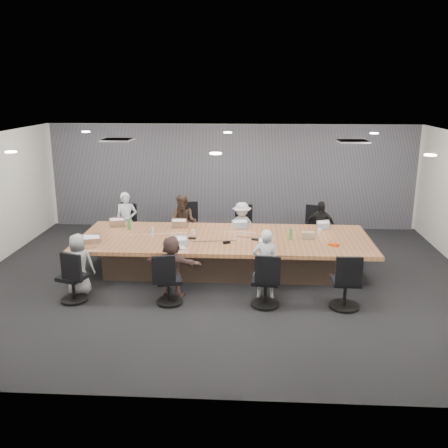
# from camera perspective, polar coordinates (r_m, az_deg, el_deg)

# --- Properties ---
(floor) EXTENTS (10.00, 8.00, 0.00)m
(floor) POSITION_cam_1_polar(r_m,az_deg,el_deg) (10.11, -0.13, -6.35)
(floor) COLOR black
(floor) RESTS_ON ground
(ceiling) EXTENTS (10.00, 8.00, 0.00)m
(ceiling) POSITION_cam_1_polar(r_m,az_deg,el_deg) (9.43, -0.14, 9.64)
(ceiling) COLOR white
(ceiling) RESTS_ON wall_back
(wall_back) EXTENTS (10.00, 0.00, 2.80)m
(wall_back) POSITION_cam_1_polar(r_m,az_deg,el_deg) (13.59, 0.88, 5.46)
(wall_back) COLOR silver
(wall_back) RESTS_ON ground
(wall_front) EXTENTS (10.00, 0.00, 2.80)m
(wall_front) POSITION_cam_1_polar(r_m,az_deg,el_deg) (5.89, -2.50, -8.11)
(wall_front) COLOR silver
(wall_front) RESTS_ON ground
(curtain) EXTENTS (9.80, 0.04, 2.80)m
(curtain) POSITION_cam_1_polar(r_m,az_deg,el_deg) (13.51, 0.87, 5.40)
(curtain) COLOR slate
(curtain) RESTS_ON ground
(conference_table) EXTENTS (6.00, 2.20, 0.74)m
(conference_table) POSITION_cam_1_polar(r_m,az_deg,el_deg) (10.44, 0.03, -3.29)
(conference_table) COLOR brown
(conference_table) RESTS_ON ground
(chair_0) EXTENTS (0.68, 0.68, 0.79)m
(chair_0) POSITION_cam_1_polar(r_m,az_deg,el_deg) (12.41, -10.61, -0.55)
(chair_0) COLOR black
(chair_0) RESTS_ON ground
(chair_1) EXTENTS (0.69, 0.69, 0.87)m
(chair_1) POSITION_cam_1_polar(r_m,az_deg,el_deg) (12.14, -4.38, -0.46)
(chair_1) COLOR black
(chair_1) RESTS_ON ground
(chair_2) EXTENTS (0.59, 0.59, 0.78)m
(chair_2) POSITION_cam_1_polar(r_m,az_deg,el_deg) (12.05, 2.07, -0.78)
(chair_2) COLOR black
(chair_2) RESTS_ON ground
(chair_3) EXTENTS (0.68, 0.68, 0.80)m
(chair_3) POSITION_cam_1_polar(r_m,az_deg,el_deg) (12.15, 10.64, -0.85)
(chair_3) COLOR black
(chair_3) RESTS_ON ground
(chair_4) EXTENTS (0.65, 0.65, 0.76)m
(chair_4) POSITION_cam_1_polar(r_m,az_deg,el_deg) (9.40, -16.89, -6.30)
(chair_4) COLOR black
(chair_4) RESTS_ON ground
(chair_5) EXTENTS (0.60, 0.60, 0.74)m
(chair_5) POSITION_cam_1_polar(r_m,az_deg,el_deg) (8.96, -6.28, -6.83)
(chair_5) COLOR black
(chair_5) RESTS_ON ground
(chair_6) EXTENTS (0.59, 0.59, 0.80)m
(chair_6) POSITION_cam_1_polar(r_m,az_deg,el_deg) (8.83, 4.76, -6.92)
(chair_6) COLOR black
(chair_6) RESTS_ON ground
(chair_7) EXTENTS (0.56, 0.56, 0.83)m
(chair_7) POSITION_cam_1_polar(r_m,az_deg,el_deg) (8.98, 13.71, -6.86)
(chair_7) COLOR black
(chair_7) RESTS_ON ground
(person_0) EXTENTS (0.54, 0.39, 1.37)m
(person_0) POSITION_cam_1_polar(r_m,az_deg,el_deg) (12.00, -11.07, 0.33)
(person_0) COLOR silver
(person_0) RESTS_ON ground
(laptop_0) EXTENTS (0.37, 0.30, 0.02)m
(laptop_0) POSITION_cam_1_polar(r_m,az_deg,el_deg) (11.47, -11.75, -0.07)
(laptop_0) COLOR #8C6647
(laptop_0) RESTS_ON conference_table
(person_1) EXTENTS (0.72, 0.60, 1.32)m
(person_1) POSITION_cam_1_polar(r_m,az_deg,el_deg) (11.75, -4.63, 0.13)
(person_1) COLOR #3F2D23
(person_1) RESTS_ON ground
(laptop_1) EXTENTS (0.34, 0.24, 0.02)m
(laptop_1) POSITION_cam_1_polar(r_m,az_deg,el_deg) (11.20, -5.02, -0.18)
(laptop_1) COLOR #8C6647
(laptop_1) RESTS_ON conference_table
(person_2) EXTENTS (0.79, 0.49, 1.17)m
(person_2) POSITION_cam_1_polar(r_m,az_deg,el_deg) (11.66, 2.04, -0.33)
(person_2) COLOR silver
(person_2) RESTS_ON ground
(laptop_2) EXTENTS (0.38, 0.29, 0.02)m
(laptop_2) POSITION_cam_1_polar(r_m,az_deg,el_deg) (11.09, 1.98, -0.29)
(laptop_2) COLOR #B2B2B7
(laptop_2) RESTS_ON conference_table
(person_3) EXTENTS (0.76, 0.42, 1.22)m
(person_3) POSITION_cam_1_polar(r_m,az_deg,el_deg) (11.76, 10.89, -0.34)
(person_3) COLOR black
(person_3) RESTS_ON ground
(laptop_3) EXTENTS (0.32, 0.25, 0.02)m
(laptop_3) POSITION_cam_1_polar(r_m,az_deg,el_deg) (11.20, 11.28, -0.43)
(laptop_3) COLOR #B2B2B7
(laptop_3) RESTS_ON conference_table
(person_4) EXTENTS (0.60, 0.42, 1.16)m
(person_4) POSITION_cam_1_polar(r_m,az_deg,el_deg) (9.63, -16.28, -4.44)
(person_4) COLOR gray
(person_4) RESTS_ON ground
(laptop_4) EXTENTS (0.40, 0.32, 0.02)m
(laptop_4) POSITION_cam_1_polar(r_m,az_deg,el_deg) (10.07, -15.34, -2.48)
(laptop_4) COLOR #8C6647
(laptop_4) RESTS_ON conference_table
(person_5) EXTENTS (1.12, 0.54, 1.16)m
(person_5) POSITION_cam_1_polar(r_m,az_deg,el_deg) (9.21, -5.96, -4.82)
(person_5) COLOR brown
(person_5) RESTS_ON ground
(laptop_5) EXTENTS (0.37, 0.29, 0.02)m
(laptop_5) POSITION_cam_1_polar(r_m,az_deg,el_deg) (9.66, -5.48, -2.74)
(laptop_5) COLOR #B2B2B7
(laptop_5) RESTS_ON conference_table
(person_6) EXTENTS (0.49, 0.33, 1.31)m
(person_6) POSITION_cam_1_polar(r_m,az_deg,el_deg) (9.07, 4.75, -4.59)
(person_6) COLOR silver
(person_6) RESTS_ON ground
(laptop_6) EXTENTS (0.31, 0.24, 0.02)m
(laptop_6) POSITION_cam_1_polar(r_m,az_deg,el_deg) (9.56, 4.69, -2.93)
(laptop_6) COLOR #B2B2B7
(laptop_6) RESTS_ON conference_table
(bottle_green_left) EXTENTS (0.08, 0.08, 0.24)m
(bottle_green_left) POSITION_cam_1_polar(r_m,az_deg,el_deg) (11.05, -10.78, -0.01)
(bottle_green_left) COLOR green
(bottle_green_left) RESTS_ON conference_table
(bottle_green_right) EXTENTS (0.08, 0.08, 0.24)m
(bottle_green_right) POSITION_cam_1_polar(r_m,az_deg,el_deg) (10.20, 7.64, -1.17)
(bottle_green_right) COLOR green
(bottle_green_right) RESTS_ON conference_table
(bottle_clear) EXTENTS (0.08, 0.08, 0.20)m
(bottle_clear) POSITION_cam_1_polar(r_m,az_deg,el_deg) (10.48, -8.18, -0.84)
(bottle_clear) COLOR silver
(bottle_clear) RESTS_ON conference_table
(cup_white_far) EXTENTS (0.08, 0.08, 0.09)m
(cup_white_far) POSITION_cam_1_polar(r_m,az_deg,el_deg) (10.59, -3.55, -0.87)
(cup_white_far) COLOR white
(cup_white_far) RESTS_ON conference_table
(cup_white_near) EXTENTS (0.11, 0.11, 0.11)m
(cup_white_near) POSITION_cam_1_polar(r_m,az_deg,el_deg) (10.74, 10.83, -0.83)
(cup_white_near) COLOR white
(cup_white_near) RESTS_ON conference_table
(mug_brown) EXTENTS (0.10, 0.10, 0.11)m
(mug_brown) POSITION_cam_1_polar(r_m,az_deg,el_deg) (10.43, -14.80, -1.58)
(mug_brown) COLOR brown
(mug_brown) RESTS_ON conference_table
(mic_left) EXTENTS (0.16, 0.12, 0.03)m
(mic_left) POSITION_cam_1_polar(r_m,az_deg,el_deg) (10.25, -3.67, -1.61)
(mic_left) COLOR black
(mic_left) RESTS_ON conference_table
(mic_right) EXTENTS (0.16, 0.14, 0.03)m
(mic_right) POSITION_cam_1_polar(r_m,az_deg,el_deg) (10.16, 3.61, -1.76)
(mic_right) COLOR black
(mic_right) RESTS_ON conference_table
(stapler) EXTENTS (0.15, 0.09, 0.06)m
(stapler) POSITION_cam_1_polar(r_m,az_deg,el_deg) (9.90, 0.30, -2.11)
(stapler) COLOR black
(stapler) RESTS_ON conference_table
(canvas_bag) EXTENTS (0.25, 0.16, 0.14)m
(canvas_bag) POSITION_cam_1_polar(r_m,az_deg,el_deg) (10.38, 9.60, -1.27)
(canvas_bag) COLOR tan
(canvas_bag) RESTS_ON conference_table
(snack_packet) EXTENTS (0.21, 0.21, 0.04)m
(snack_packet) POSITION_cam_1_polar(r_m,az_deg,el_deg) (10.02, 12.42, -2.32)
(snack_packet) COLOR #E04305
(snack_packet) RESTS_ON conference_table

